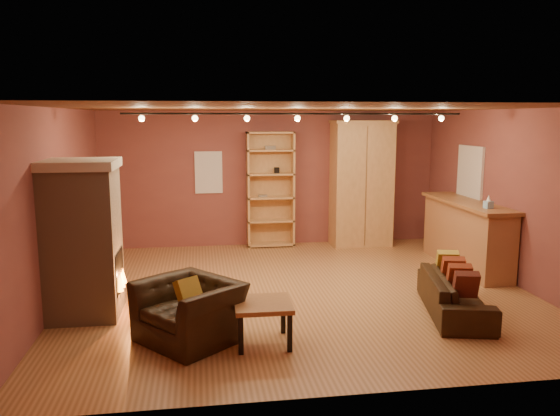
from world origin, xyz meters
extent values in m
plane|color=brown|center=(0.00, 0.00, 0.00)|extent=(7.00, 7.00, 0.00)
plane|color=brown|center=(0.00, 0.00, 2.80)|extent=(7.00, 7.00, 0.00)
cube|color=brown|center=(0.00, 3.25, 1.40)|extent=(7.00, 0.02, 2.80)
cube|color=brown|center=(-3.50, 0.00, 1.40)|extent=(0.02, 6.50, 2.80)
cube|color=brown|center=(3.50, 0.00, 1.40)|extent=(0.02, 6.50, 2.80)
cube|color=tan|center=(-3.05, -0.60, 1.00)|extent=(0.90, 0.90, 2.00)
cube|color=beige|center=(-3.05, -0.60, 2.06)|extent=(0.98, 0.98, 0.12)
cube|color=black|center=(-2.64, -0.60, 0.60)|extent=(0.10, 0.65, 0.55)
cone|color=orange|center=(-2.58, -0.60, 0.48)|extent=(0.10, 0.10, 0.22)
cube|color=silver|center=(-1.30, 3.23, 1.55)|extent=(0.56, 0.04, 0.86)
cube|color=tan|center=(-0.04, 3.23, 1.19)|extent=(0.97, 0.04, 2.38)
cube|color=tan|center=(-0.51, 3.06, 1.19)|extent=(0.04, 0.38, 2.38)
cube|color=tan|center=(0.43, 3.06, 1.19)|extent=(0.04, 0.38, 2.38)
cube|color=gray|center=(-0.20, 3.06, 1.06)|extent=(0.18, 0.12, 0.05)
cube|color=black|center=(0.09, 3.06, 1.59)|extent=(0.10, 0.10, 0.12)
cube|color=tan|center=(-0.04, 3.06, 0.04)|extent=(0.97, 0.38, 0.04)
cube|color=tan|center=(-0.04, 3.06, 0.54)|extent=(0.97, 0.38, 0.03)
cube|color=tan|center=(-0.04, 3.06, 1.03)|extent=(0.97, 0.38, 0.04)
cube|color=tan|center=(-0.04, 3.06, 1.52)|extent=(0.97, 0.38, 0.04)
cube|color=tan|center=(-0.04, 3.06, 2.00)|extent=(0.97, 0.38, 0.04)
cube|color=tan|center=(-0.04, 3.06, 2.36)|extent=(0.97, 0.38, 0.04)
cube|color=tan|center=(1.86, 2.92, 1.27)|extent=(1.22, 0.66, 2.55)
cube|color=#9C6539|center=(1.86, 2.59, 1.27)|extent=(0.02, 0.01, 2.45)
cube|color=tan|center=(1.86, 2.92, 2.58)|extent=(1.28, 0.72, 0.06)
cube|color=#AF7A50|center=(3.20, 0.90, 0.57)|extent=(0.54, 2.39, 1.14)
cube|color=#9C6539|center=(3.20, 0.90, 1.17)|extent=(0.66, 2.51, 0.06)
cube|color=#90C1E7|center=(3.15, 0.13, 1.26)|extent=(0.13, 0.13, 0.12)
cone|color=white|center=(3.15, 0.13, 1.37)|extent=(0.08, 0.08, 0.10)
cube|color=silver|center=(3.47, 1.40, 1.65)|extent=(0.05, 0.90, 1.00)
imported|color=black|center=(1.94, -1.28, 0.36)|extent=(0.94, 1.89, 0.71)
cube|color=#5C261B|center=(1.81, -1.81, 0.58)|extent=(0.34, 0.29, 0.36)
cube|color=maroon|center=(1.89, -1.45, 0.58)|extent=(0.34, 0.29, 0.36)
cube|color=maroon|center=(1.98, -1.10, 0.58)|extent=(0.34, 0.29, 0.36)
cube|color=gold|center=(2.06, -0.74, 0.58)|extent=(0.34, 0.29, 0.36)
imported|color=black|center=(-1.65, -1.68, 0.49)|extent=(1.28, 1.33, 0.98)
cube|color=gold|center=(-1.65, -1.68, 0.61)|extent=(0.38, 0.37, 0.34)
cube|color=#9C6539|center=(-0.78, -1.89, 0.48)|extent=(0.68, 0.68, 0.06)
cube|color=black|center=(-1.06, -2.17, 0.22)|extent=(0.06, 0.06, 0.45)
cube|color=black|center=(-0.50, -2.17, 0.22)|extent=(0.06, 0.06, 0.45)
cube|color=black|center=(-1.06, -1.61, 0.22)|extent=(0.06, 0.06, 0.45)
cube|color=black|center=(-0.50, -1.61, 0.22)|extent=(0.06, 0.06, 0.45)
cylinder|color=black|center=(0.00, 0.20, 2.72)|extent=(5.20, 0.03, 0.03)
sphere|color=#FFD88C|center=(-2.30, 0.20, 2.65)|extent=(0.09, 0.09, 0.09)
sphere|color=#FFD88C|center=(-1.53, 0.20, 2.65)|extent=(0.09, 0.09, 0.09)
sphere|color=#FFD88C|center=(-0.77, 0.20, 2.65)|extent=(0.09, 0.09, 0.09)
sphere|color=#FFD88C|center=(0.00, 0.20, 2.65)|extent=(0.09, 0.09, 0.09)
sphere|color=#FFD88C|center=(0.77, 0.20, 2.65)|extent=(0.09, 0.09, 0.09)
sphere|color=#FFD88C|center=(1.53, 0.20, 2.65)|extent=(0.09, 0.09, 0.09)
sphere|color=#FFD88C|center=(2.30, 0.20, 2.65)|extent=(0.09, 0.09, 0.09)
camera|label=1|loc=(-1.49, -8.02, 2.66)|focal=35.00mm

